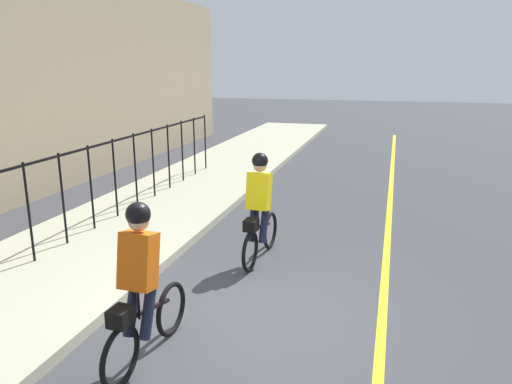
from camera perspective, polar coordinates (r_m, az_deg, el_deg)
ground_plane at (r=6.50m, az=-0.36°, el=-14.67°), size 80.00×80.00×0.00m
lane_line_centre at (r=6.31m, az=14.34°, el=-16.16°), size 36.00×0.12×0.01m
sidewalk at (r=8.01m, az=-24.78°, el=-9.63°), size 40.00×3.20×0.15m
iron_fence at (r=8.63m, az=-23.36°, el=0.11°), size 14.06×0.04×1.60m
cyclist_lead at (r=5.43m, az=-13.24°, el=-10.56°), size 1.71×0.38×1.83m
cyclist_follow at (r=7.97m, az=0.38°, el=-1.91°), size 1.71×0.38×1.83m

